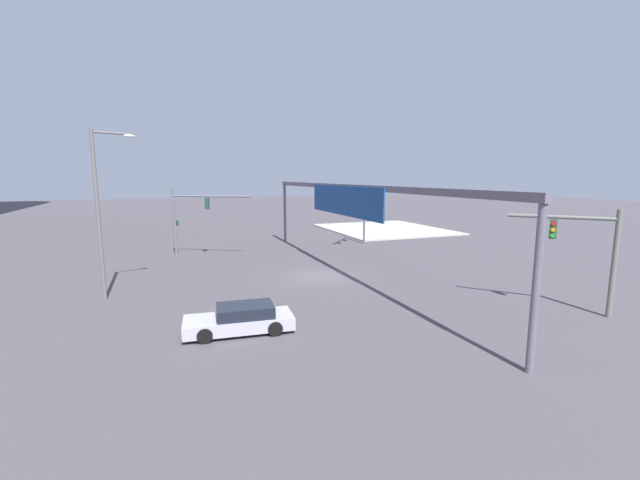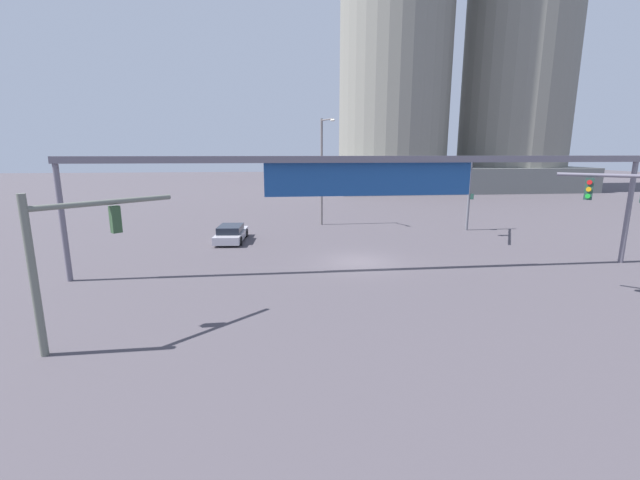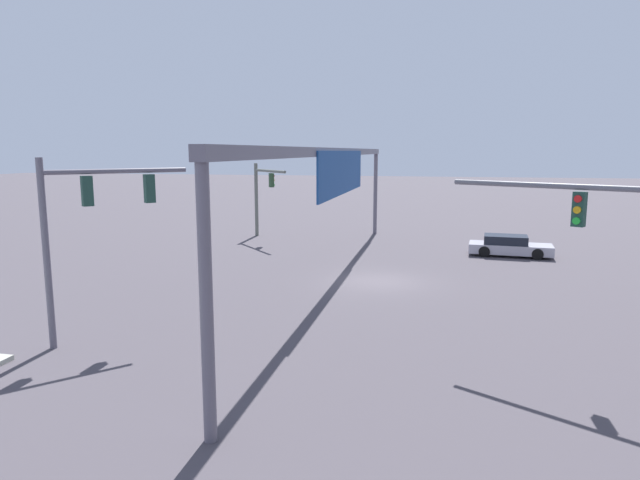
# 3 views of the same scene
# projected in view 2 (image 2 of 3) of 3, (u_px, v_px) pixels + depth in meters

# --- Properties ---
(ground_plane) EXTENTS (223.34, 223.34, 0.00)m
(ground_plane) POSITION_uv_depth(u_px,v_px,m) (359.00, 262.00, 24.90)
(ground_plane) COLOR #49434A
(traffic_signal_near_corner) EXTENTS (3.96, 5.99, 5.84)m
(traffic_signal_near_corner) POSITION_uv_depth(u_px,v_px,m) (468.00, 185.00, 32.67)
(traffic_signal_near_corner) COLOR slate
(traffic_signal_near_corner) RESTS_ON ground
(traffic_signal_cross_street) EXTENTS (3.73, 3.35, 5.25)m
(traffic_signal_cross_street) POSITION_uv_depth(u_px,v_px,m) (68.00, 246.00, 13.53)
(traffic_signal_cross_street) COLOR slate
(traffic_signal_cross_street) RESTS_ON ground
(streetlamp_curved_arm) EXTENTS (1.05, 2.18, 9.22)m
(streetlamp_curved_arm) POSITION_uv_depth(u_px,v_px,m) (323.00, 166.00, 36.14)
(streetlamp_curved_arm) COLOR #655F5F
(streetlamp_curved_arm) RESTS_ON ground
(overhead_sign_gantry) EXTENTS (31.28, 0.43, 6.25)m
(overhead_sign_gantry) POSITION_uv_depth(u_px,v_px,m) (369.00, 173.00, 21.89)
(overhead_sign_gantry) COLOR slate
(overhead_sign_gantry) RESTS_ON ground
(sedan_car_approaching) EXTENTS (2.23, 4.82, 1.21)m
(sedan_car_approaching) POSITION_uv_depth(u_px,v_px,m) (231.00, 234.00, 30.41)
(sedan_car_approaching) COLOR #B3AFBA
(sedan_car_approaching) RESTS_ON ground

